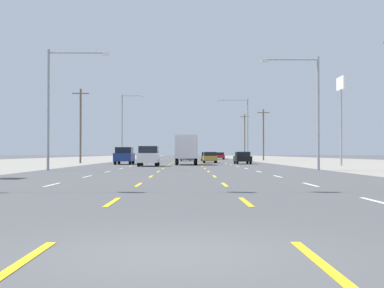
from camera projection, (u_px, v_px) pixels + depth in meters
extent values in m
plane|color=#4C4C4F|center=(185.00, 162.00, 72.66)|extent=(572.00, 572.00, 0.00)
cube|color=gray|center=(7.00, 162.00, 72.38)|extent=(28.00, 440.00, 0.01)
cube|color=gray|center=(361.00, 162.00, 72.95)|extent=(28.00, 440.00, 0.01)
cube|color=white|center=(52.00, 185.00, 21.11)|extent=(0.14, 2.60, 0.01)
cube|color=white|center=(87.00, 177.00, 28.61)|extent=(0.14, 2.60, 0.01)
cube|color=white|center=(108.00, 172.00, 36.11)|extent=(0.14, 2.60, 0.01)
cube|color=white|center=(121.00, 169.00, 43.61)|extent=(0.14, 2.60, 0.01)
cube|color=white|center=(131.00, 166.00, 51.11)|extent=(0.14, 2.60, 0.01)
cube|color=white|center=(138.00, 165.00, 58.60)|extent=(0.14, 2.60, 0.01)
cube|color=white|center=(143.00, 163.00, 66.10)|extent=(0.14, 2.60, 0.01)
cube|color=white|center=(148.00, 162.00, 73.60)|extent=(0.14, 2.60, 0.01)
cube|color=white|center=(151.00, 161.00, 81.10)|extent=(0.14, 2.60, 0.01)
cube|color=white|center=(154.00, 161.00, 88.60)|extent=(0.14, 2.60, 0.01)
cube|color=white|center=(157.00, 160.00, 96.10)|extent=(0.14, 2.60, 0.01)
cube|color=white|center=(159.00, 160.00, 103.59)|extent=(0.14, 2.60, 0.01)
cube|color=white|center=(161.00, 159.00, 111.09)|extent=(0.14, 2.60, 0.01)
cube|color=white|center=(162.00, 159.00, 118.59)|extent=(0.14, 2.60, 0.01)
cube|color=white|center=(164.00, 159.00, 126.09)|extent=(0.14, 2.60, 0.01)
cube|color=white|center=(165.00, 158.00, 133.59)|extent=(0.14, 2.60, 0.01)
cube|color=white|center=(166.00, 158.00, 141.09)|extent=(0.14, 2.60, 0.01)
cube|color=white|center=(167.00, 158.00, 148.58)|extent=(0.14, 2.60, 0.01)
cube|color=white|center=(168.00, 158.00, 156.08)|extent=(0.14, 2.60, 0.01)
cube|color=white|center=(169.00, 157.00, 163.58)|extent=(0.14, 2.60, 0.01)
cube|color=white|center=(169.00, 157.00, 171.08)|extent=(0.14, 2.60, 0.01)
cube|color=white|center=(170.00, 157.00, 178.58)|extent=(0.14, 2.60, 0.01)
cube|color=white|center=(171.00, 157.00, 186.08)|extent=(0.14, 2.60, 0.01)
cube|color=white|center=(171.00, 157.00, 193.57)|extent=(0.14, 2.60, 0.01)
cube|color=white|center=(172.00, 157.00, 201.07)|extent=(0.14, 2.60, 0.01)
cube|color=white|center=(172.00, 156.00, 208.57)|extent=(0.14, 2.60, 0.01)
cube|color=white|center=(173.00, 156.00, 216.07)|extent=(0.14, 2.60, 0.01)
cube|color=white|center=(173.00, 156.00, 223.57)|extent=(0.14, 2.60, 0.01)
cube|color=yellow|center=(23.00, 261.00, 6.16)|extent=(0.14, 2.60, 0.01)
cube|color=yellow|center=(113.00, 202.00, 13.65)|extent=(0.14, 2.60, 0.01)
cube|color=yellow|center=(139.00, 185.00, 21.15)|extent=(0.14, 2.60, 0.01)
cube|color=yellow|center=(151.00, 176.00, 28.65)|extent=(0.14, 2.60, 0.01)
cube|color=yellow|center=(158.00, 172.00, 36.15)|extent=(0.14, 2.60, 0.01)
cube|color=yellow|center=(163.00, 168.00, 43.65)|extent=(0.14, 2.60, 0.01)
cube|color=yellow|center=(166.00, 166.00, 51.15)|extent=(0.14, 2.60, 0.01)
cube|color=yellow|center=(169.00, 165.00, 58.64)|extent=(0.14, 2.60, 0.01)
cube|color=yellow|center=(171.00, 163.00, 66.14)|extent=(0.14, 2.60, 0.01)
cube|color=yellow|center=(172.00, 162.00, 73.64)|extent=(0.14, 2.60, 0.01)
cube|color=yellow|center=(174.00, 161.00, 81.14)|extent=(0.14, 2.60, 0.01)
cube|color=yellow|center=(175.00, 161.00, 88.64)|extent=(0.14, 2.60, 0.01)
cube|color=yellow|center=(176.00, 160.00, 96.14)|extent=(0.14, 2.60, 0.01)
cube|color=yellow|center=(176.00, 160.00, 103.63)|extent=(0.14, 2.60, 0.01)
cube|color=yellow|center=(177.00, 159.00, 111.13)|extent=(0.14, 2.60, 0.01)
cube|color=yellow|center=(178.00, 159.00, 118.63)|extent=(0.14, 2.60, 0.01)
cube|color=yellow|center=(178.00, 159.00, 126.13)|extent=(0.14, 2.60, 0.01)
cube|color=yellow|center=(178.00, 158.00, 133.63)|extent=(0.14, 2.60, 0.01)
cube|color=yellow|center=(179.00, 158.00, 141.13)|extent=(0.14, 2.60, 0.01)
cube|color=yellow|center=(179.00, 158.00, 148.62)|extent=(0.14, 2.60, 0.01)
cube|color=yellow|center=(180.00, 158.00, 156.12)|extent=(0.14, 2.60, 0.01)
cube|color=yellow|center=(180.00, 157.00, 163.62)|extent=(0.14, 2.60, 0.01)
cube|color=yellow|center=(180.00, 157.00, 171.12)|extent=(0.14, 2.60, 0.01)
cube|color=yellow|center=(180.00, 157.00, 178.62)|extent=(0.14, 2.60, 0.01)
cube|color=yellow|center=(181.00, 157.00, 186.12)|extent=(0.14, 2.60, 0.01)
cube|color=yellow|center=(181.00, 157.00, 193.61)|extent=(0.14, 2.60, 0.01)
cube|color=yellow|center=(181.00, 157.00, 201.11)|extent=(0.14, 2.60, 0.01)
cube|color=yellow|center=(181.00, 156.00, 208.61)|extent=(0.14, 2.60, 0.01)
cube|color=yellow|center=(181.00, 156.00, 216.11)|extent=(0.14, 2.60, 0.01)
cube|color=yellow|center=(182.00, 156.00, 223.61)|extent=(0.14, 2.60, 0.01)
cube|color=yellow|center=(318.00, 261.00, 6.20)|extent=(0.14, 2.60, 0.01)
cube|color=yellow|center=(246.00, 202.00, 13.70)|extent=(0.14, 2.60, 0.01)
cube|color=yellow|center=(225.00, 185.00, 21.19)|extent=(0.14, 2.60, 0.01)
cube|color=yellow|center=(215.00, 176.00, 28.69)|extent=(0.14, 2.60, 0.01)
cube|color=yellow|center=(209.00, 172.00, 36.19)|extent=(0.14, 2.60, 0.01)
cube|color=yellow|center=(205.00, 168.00, 43.69)|extent=(0.14, 2.60, 0.01)
cube|color=yellow|center=(202.00, 166.00, 51.19)|extent=(0.14, 2.60, 0.01)
cube|color=yellow|center=(200.00, 165.00, 58.69)|extent=(0.14, 2.60, 0.01)
cube|color=yellow|center=(198.00, 163.00, 66.18)|extent=(0.14, 2.60, 0.01)
cube|color=yellow|center=(197.00, 162.00, 73.68)|extent=(0.14, 2.60, 0.01)
cube|color=yellow|center=(196.00, 161.00, 81.18)|extent=(0.14, 2.60, 0.01)
cube|color=yellow|center=(195.00, 161.00, 88.68)|extent=(0.14, 2.60, 0.01)
cube|color=yellow|center=(195.00, 160.00, 96.18)|extent=(0.14, 2.60, 0.01)
cube|color=yellow|center=(194.00, 160.00, 103.67)|extent=(0.14, 2.60, 0.01)
cube|color=yellow|center=(193.00, 159.00, 111.17)|extent=(0.14, 2.60, 0.01)
cube|color=yellow|center=(193.00, 159.00, 118.67)|extent=(0.14, 2.60, 0.01)
cube|color=yellow|center=(192.00, 159.00, 126.17)|extent=(0.14, 2.60, 0.01)
cube|color=yellow|center=(192.00, 158.00, 133.67)|extent=(0.14, 2.60, 0.01)
cube|color=yellow|center=(192.00, 158.00, 141.17)|extent=(0.14, 2.60, 0.01)
cube|color=yellow|center=(191.00, 158.00, 148.66)|extent=(0.14, 2.60, 0.01)
cube|color=yellow|center=(191.00, 158.00, 156.16)|extent=(0.14, 2.60, 0.01)
cube|color=yellow|center=(191.00, 157.00, 163.66)|extent=(0.14, 2.60, 0.01)
cube|color=yellow|center=(191.00, 157.00, 171.16)|extent=(0.14, 2.60, 0.01)
cube|color=yellow|center=(191.00, 157.00, 178.66)|extent=(0.14, 2.60, 0.01)
cube|color=yellow|center=(190.00, 157.00, 186.16)|extent=(0.14, 2.60, 0.01)
cube|color=yellow|center=(190.00, 157.00, 193.65)|extent=(0.14, 2.60, 0.01)
cube|color=yellow|center=(190.00, 157.00, 201.15)|extent=(0.14, 2.60, 0.01)
cube|color=yellow|center=(190.00, 156.00, 208.65)|extent=(0.14, 2.60, 0.01)
cube|color=yellow|center=(190.00, 156.00, 216.15)|extent=(0.14, 2.60, 0.01)
cube|color=yellow|center=(190.00, 156.00, 223.65)|extent=(0.14, 2.60, 0.01)
cube|color=white|center=(378.00, 202.00, 13.74)|extent=(0.14, 2.60, 0.01)
cube|color=white|center=(310.00, 185.00, 21.23)|extent=(0.14, 2.60, 0.01)
cube|color=white|center=(278.00, 176.00, 28.73)|extent=(0.14, 2.60, 0.01)
cube|color=white|center=(259.00, 172.00, 36.23)|extent=(0.14, 2.60, 0.01)
cube|color=white|center=(246.00, 168.00, 43.73)|extent=(0.14, 2.60, 0.01)
cube|color=white|center=(238.00, 166.00, 51.23)|extent=(0.14, 2.60, 0.01)
cube|color=white|center=(231.00, 165.00, 58.73)|extent=(0.14, 2.60, 0.01)
cube|color=white|center=(226.00, 163.00, 66.22)|extent=(0.14, 2.60, 0.01)
cube|color=white|center=(222.00, 162.00, 73.72)|extent=(0.14, 2.60, 0.01)
cube|color=white|center=(219.00, 161.00, 81.22)|extent=(0.14, 2.60, 0.01)
cube|color=white|center=(216.00, 161.00, 88.72)|extent=(0.14, 2.60, 0.01)
cube|color=white|center=(213.00, 160.00, 96.22)|extent=(0.14, 2.60, 0.01)
cube|color=white|center=(211.00, 160.00, 103.72)|extent=(0.14, 2.60, 0.01)
cube|color=white|center=(210.00, 159.00, 111.21)|extent=(0.14, 2.60, 0.01)
cube|color=white|center=(208.00, 159.00, 118.71)|extent=(0.14, 2.60, 0.01)
cube|color=white|center=(207.00, 159.00, 126.21)|extent=(0.14, 2.60, 0.01)
cube|color=white|center=(206.00, 158.00, 133.71)|extent=(0.14, 2.60, 0.01)
cube|color=white|center=(205.00, 158.00, 141.21)|extent=(0.14, 2.60, 0.01)
cube|color=white|center=(204.00, 158.00, 148.71)|extent=(0.14, 2.60, 0.01)
cube|color=white|center=(203.00, 157.00, 156.20)|extent=(0.14, 2.60, 0.01)
cube|color=white|center=(202.00, 157.00, 163.70)|extent=(0.14, 2.60, 0.01)
cube|color=white|center=(201.00, 157.00, 171.20)|extent=(0.14, 2.60, 0.01)
cube|color=white|center=(201.00, 157.00, 178.70)|extent=(0.14, 2.60, 0.01)
cube|color=white|center=(200.00, 157.00, 186.20)|extent=(0.14, 2.60, 0.01)
cube|color=white|center=(200.00, 157.00, 193.70)|extent=(0.14, 2.60, 0.01)
cube|color=white|center=(199.00, 157.00, 201.19)|extent=(0.14, 2.60, 0.01)
cube|color=white|center=(199.00, 156.00, 208.69)|extent=(0.14, 2.60, 0.01)
cube|color=white|center=(198.00, 156.00, 216.19)|extent=(0.14, 2.60, 0.01)
cube|color=white|center=(198.00, 156.00, 223.69)|extent=(0.14, 2.60, 0.01)
cube|color=white|center=(149.00, 158.00, 51.69)|extent=(1.98, 4.90, 0.92)
cube|color=black|center=(149.00, 150.00, 51.65)|extent=(1.82, 2.70, 0.68)
cylinder|color=black|center=(142.00, 162.00, 53.37)|extent=(0.26, 0.76, 0.76)
cylinder|color=black|center=(158.00, 162.00, 53.39)|extent=(0.26, 0.76, 0.76)
cylinder|color=black|center=(139.00, 163.00, 49.97)|extent=(0.26, 0.76, 0.76)
cylinder|color=black|center=(156.00, 163.00, 49.99)|extent=(0.26, 0.76, 0.76)
cube|color=silver|center=(186.00, 151.00, 60.68)|extent=(2.40, 1.90, 2.10)
cube|color=silver|center=(186.00, 147.00, 56.99)|extent=(2.40, 5.10, 2.50)
cylinder|color=black|center=(177.00, 160.00, 60.60)|extent=(0.30, 0.96, 0.96)
cylinder|color=black|center=(195.00, 160.00, 60.62)|extent=(0.30, 0.96, 0.96)
cylinder|color=black|center=(177.00, 161.00, 55.70)|extent=(0.30, 0.96, 0.96)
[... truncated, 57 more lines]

